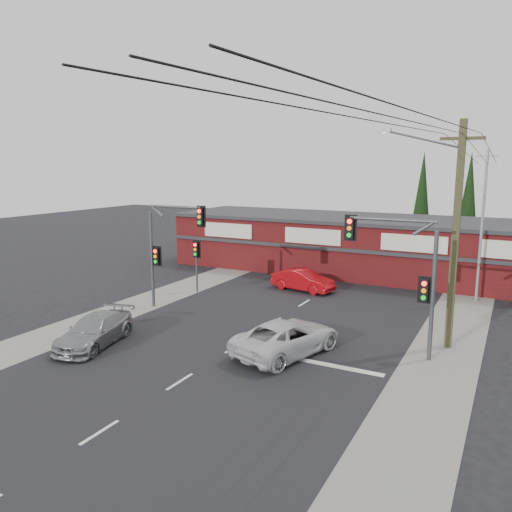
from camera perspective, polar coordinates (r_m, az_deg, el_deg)
The scene contains 18 objects.
ground at distance 24.14m, azimuth -0.61°, elevation -9.24°, with size 120.00×120.00×0.00m, color black.
road_strip at distance 28.42m, azimuth 4.22°, elevation -6.21°, with size 14.00×70.00×0.01m, color black.
verge_left at distance 32.62m, azimuth -9.63°, elevation -4.14°, with size 3.00×70.00×0.02m, color gray.
verge_right at distance 26.38m, azimuth 21.57°, elevation -8.25°, with size 3.00×70.00×0.02m, color gray.
stop_line at distance 21.48m, azimuth 5.85°, elevation -11.81°, with size 6.50×0.35×0.01m, color silver.
white_suv at distance 21.95m, azimuth 3.57°, elevation -9.23°, with size 2.48×5.38×1.49m, color silver.
silver_suv at distance 24.08m, azimuth -17.96°, elevation -8.12°, with size 1.90×4.67×1.35m, color gray.
red_sedan at distance 32.75m, azimuth 5.39°, elevation -2.75°, with size 1.46×4.20×1.38m, color #A90A10.
lane_dashes at distance 22.87m, azimuth -2.49°, elevation -10.35°, with size 0.12×34.50×0.01m.
shop_building at distance 39.28m, azimuth 9.96°, elevation 1.48°, with size 27.30×8.40×4.22m.
conifer_near at distance 44.68m, azimuth 18.43°, elevation 6.48°, with size 1.80×1.80×9.25m.
conifer_far at distance 46.23m, azimuth 23.15°, elevation 6.29°, with size 1.80×1.80×9.25m.
traffic_mast_left at distance 28.27m, azimuth -10.20°, elevation 1.72°, with size 3.77×0.27×5.97m.
traffic_mast_right at distance 21.77m, azimuth 16.78°, elevation -1.09°, with size 3.96×0.27×5.97m.
pedestal_signal at distance 32.15m, azimuth -6.83°, elevation 0.09°, with size 0.55×0.27×3.38m.
utility_pole at distance 23.27m, azimuth 21.55°, elevation 2.96°, with size 4.38×0.59×10.00m.
steel_pole at distance 32.23m, azimuth 24.43°, elevation 3.39°, with size 1.20×0.16×9.00m.
power_lines at distance 17.71m, azimuth 20.65°, elevation 12.75°, with size 2.01×29.00×1.22m.
Camera 1 is at (10.83, -19.99, 8.11)m, focal length 35.00 mm.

